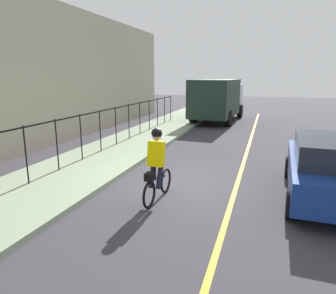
% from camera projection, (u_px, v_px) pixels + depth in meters
% --- Properties ---
extents(ground_plane, '(80.00, 80.00, 0.00)m').
position_uv_depth(ground_plane, '(179.00, 184.00, 8.92)').
color(ground_plane, '#37343A').
extents(lane_line_centre, '(36.00, 0.12, 0.01)m').
position_uv_depth(lane_line_centre, '(235.00, 190.00, 8.45)').
color(lane_line_centre, yellow).
rests_on(lane_line_centre, ground).
extents(sidewalk, '(40.00, 3.20, 0.15)m').
position_uv_depth(sidewalk, '(76.00, 171.00, 9.91)').
color(sidewalk, gray).
rests_on(sidewalk, ground).
extents(building_wall, '(28.00, 0.80, 6.17)m').
position_uv_depth(building_wall, '(21.00, 74.00, 12.17)').
color(building_wall, '#A69F86').
rests_on(building_wall, ground).
extents(iron_fence, '(20.97, 0.04, 1.60)m').
position_uv_depth(iron_fence, '(80.00, 128.00, 10.69)').
color(iron_fence, black).
rests_on(iron_fence, sidewalk).
extents(cyclist_lead, '(1.71, 0.38, 1.83)m').
position_uv_depth(cyclist_lead, '(157.00, 165.00, 7.51)').
color(cyclist_lead, black).
rests_on(cyclist_lead, ground).
extents(patrol_sedan, '(4.46, 2.05, 1.58)m').
position_uv_depth(patrol_sedan, '(329.00, 168.00, 7.62)').
color(patrol_sedan, navy).
rests_on(patrol_sedan, ground).
extents(box_truck_background, '(6.85, 2.90, 2.78)m').
position_uv_depth(box_truck_background, '(218.00, 98.00, 20.75)').
color(box_truck_background, '#1D2F27').
rests_on(box_truck_background, ground).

